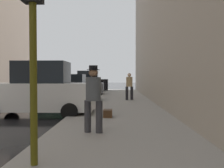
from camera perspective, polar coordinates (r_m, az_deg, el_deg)
sidewalk at (r=9.16m, az=1.90°, el=-8.10°), size 4.00×40.00×0.15m
parked_white_van at (r=10.74m, az=-16.38°, el=-1.58°), size 4.60×2.06×2.25m
parked_dark_green_sedan at (r=16.41m, az=-10.18°, el=-1.08°), size 4.24×2.13×1.79m
parked_gray_coupe at (r=21.47m, az=-7.46°, el=-0.43°), size 4.23×2.12×1.79m
parked_black_suv at (r=26.40m, az=-5.82°, el=0.37°), size 4.64×2.14×2.25m
fire_hydrant at (r=12.34m, az=-5.50°, el=-3.60°), size 0.42×0.22×0.70m
traffic_light at (r=4.49m, az=-17.62°, el=16.14°), size 0.32×0.32×3.60m
pedestrian_with_beanie at (r=6.61m, az=-4.29°, el=-2.61°), size 0.53×0.48×1.78m
pedestrian_in_tan_coat at (r=15.90m, az=3.98°, el=-0.22°), size 0.53×0.47×1.71m
duffel_bag at (r=9.18m, az=-0.98°, el=-6.72°), size 0.32×0.44×0.28m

